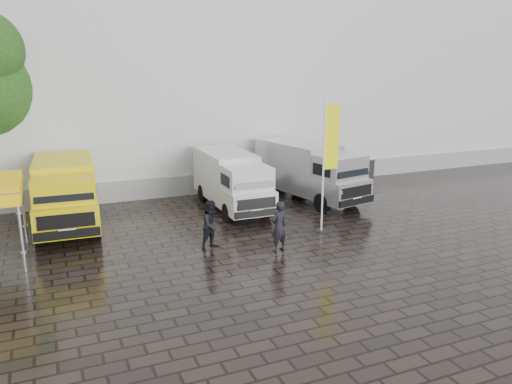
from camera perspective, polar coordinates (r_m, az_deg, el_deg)
ground at (r=19.07m, az=5.45°, el=-5.14°), size 120.00×120.00×0.00m
exhibition_hall at (r=33.51m, az=-4.67°, el=13.66°), size 44.00×16.00×12.00m
hall_plinth at (r=26.65m, az=1.11°, el=1.65°), size 44.00×0.15×1.00m
van_yellow at (r=21.07m, az=-20.94°, el=-0.37°), size 2.49×5.88×2.67m
van_white at (r=22.39m, az=-2.79°, el=1.18°), size 2.00×5.81×2.51m
van_silver at (r=24.00m, az=6.13°, el=2.23°), size 3.26×6.50×2.69m
flagpole at (r=19.19m, az=8.21°, el=3.79°), size 0.88×0.50×5.13m
wheelie_bin at (r=29.26m, az=12.54°, el=2.52°), size 0.82×0.82×1.07m
person_front at (r=17.33m, az=2.63°, el=-3.95°), size 0.75×0.61×1.80m
person_tent at (r=17.68m, az=-5.03°, el=-3.71°), size 1.02×0.91×1.75m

